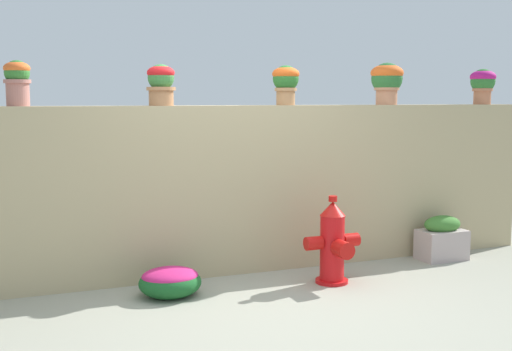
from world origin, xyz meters
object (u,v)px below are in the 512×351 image
object	(u,v)px
potted_plant_1	(17,79)
fire_hydrant	(333,244)
potted_plant_4	(387,79)
potted_plant_5	(483,83)
potted_plant_2	(161,82)
potted_plant_3	(286,81)
planter_box	(442,239)
flower_bush_left	(170,281)

from	to	relation	value
potted_plant_1	fire_hydrant	bearing A→B (deg)	-15.89
potted_plant_4	potted_plant_5	bearing A→B (deg)	-0.81
potted_plant_2	potted_plant_5	world-z (taller)	potted_plant_5
potted_plant_4	fire_hydrant	size ratio (longest dim) A/B	0.54
potted_plant_3	potted_plant_5	xyz separation A→B (m)	(2.35, 0.00, 0.00)
potted_plant_4	fire_hydrant	world-z (taller)	potted_plant_4
potted_plant_4	fire_hydrant	bearing A→B (deg)	-144.39
potted_plant_3	planter_box	distance (m)	2.29
potted_plant_2	planter_box	xyz separation A→B (m)	(2.82, -0.34, -1.57)
potted_plant_3	potted_plant_5	world-z (taller)	potted_plant_5
potted_plant_2	potted_plant_1	bearing A→B (deg)	178.04
potted_plant_1	potted_plant_2	size ratio (longest dim) A/B	1.03
potted_plant_3	planter_box	size ratio (longest dim) A/B	0.79
fire_hydrant	potted_plant_5	bearing A→B (deg)	17.35
potted_plant_1	potted_plant_4	xyz separation A→B (m)	(3.54, -0.03, 0.03)
potted_plant_4	potted_plant_5	world-z (taller)	potted_plant_4
potted_plant_2	potted_plant_5	xyz separation A→B (m)	(3.56, -0.00, 0.03)
potted_plant_2	planter_box	distance (m)	3.25
planter_box	potted_plant_5	bearing A→B (deg)	24.73
potted_plant_2	potted_plant_5	size ratio (longest dim) A/B	0.95
planter_box	potted_plant_2	bearing A→B (deg)	173.03
potted_plant_2	flower_bush_left	xyz separation A→B (m)	(-0.08, -0.53, -1.66)
potted_plant_4	potted_plant_3	bearing A→B (deg)	-179.11
potted_plant_5	planter_box	size ratio (longest dim) A/B	0.80
flower_bush_left	fire_hydrant	bearing A→B (deg)	-6.37
fire_hydrant	planter_box	bearing A→B (deg)	13.34
flower_bush_left	planter_box	size ratio (longest dim) A/B	1.10
potted_plant_3	flower_bush_left	xyz separation A→B (m)	(-1.29, -0.52, -1.68)
potted_plant_4	flower_bush_left	xyz separation A→B (m)	(-2.43, -0.54, -1.71)
potted_plant_1	planter_box	size ratio (longest dim) A/B	0.79
fire_hydrant	flower_bush_left	size ratio (longest dim) A/B	1.49
potted_plant_5	potted_plant_1	bearing A→B (deg)	179.45
planter_box	potted_plant_3	bearing A→B (deg)	168.12
potted_plant_4	flower_bush_left	world-z (taller)	potted_plant_4
flower_bush_left	planter_box	distance (m)	2.91
potted_plant_1	fire_hydrant	size ratio (longest dim) A/B	0.48
potted_plant_1	potted_plant_4	world-z (taller)	potted_plant_4
potted_plant_1	flower_bush_left	bearing A→B (deg)	-26.99
potted_plant_3	potted_plant_4	bearing A→B (deg)	0.89
potted_plant_5	fire_hydrant	distance (m)	2.72
potted_plant_2	potted_plant_3	world-z (taller)	potted_plant_3
potted_plant_3	potted_plant_5	size ratio (longest dim) A/B	0.98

